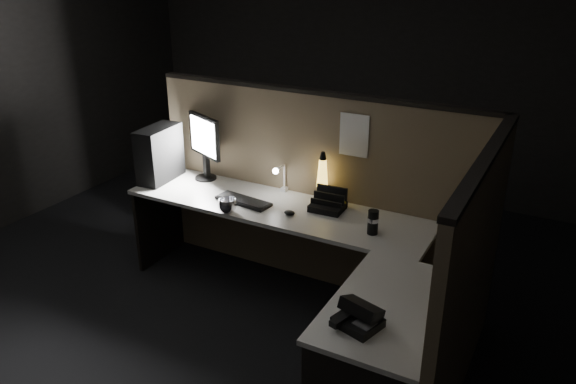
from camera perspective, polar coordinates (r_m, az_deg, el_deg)
The scene contains 17 objects.
floor at distance 3.96m, azimuth -3.66°, elevation -14.71°, with size 6.00×6.00×0.00m, color black.
room_shell at distance 3.23m, azimuth -4.38°, elevation 8.64°, with size 6.00×6.00×6.00m.
partition_back at distance 4.28m, azimuth 2.63°, elevation 0.08°, with size 2.66×0.06×1.50m, color brown.
partition_right at distance 3.22m, azimuth 17.84°, elevation -9.41°, with size 0.06×1.66×1.50m, color brown.
desk at distance 3.74m, azimuth 0.52°, elevation -6.40°, with size 2.60×1.60×0.73m.
pc_tower at distance 4.60m, azimuth -12.92°, elevation 3.81°, with size 0.19×0.42×0.44m, color black.
monitor at distance 4.53m, azimuth -8.48°, elevation 5.13°, with size 0.39×0.20×0.52m.
keyboard at distance 4.15m, azimuth -4.55°, elevation -0.91°, with size 0.43×0.14×0.02m, color black.
mouse at distance 3.94m, azimuth 0.15°, elevation -2.12°, with size 0.08×0.06×0.03m, color black.
clip_lamp at distance 4.23m, azimuth -0.82°, elevation 1.49°, with size 0.05×0.18×0.23m.
organizer at distance 4.02m, azimuth 4.11°, elevation -1.23°, with size 0.24×0.22×0.18m.
lava_lamp at distance 4.10m, azimuth 3.50°, elevation 1.09°, with size 0.10×0.10×0.39m.
travel_mug at distance 3.69m, azimuth 8.62°, elevation -3.05°, with size 0.07×0.07×0.17m, color black.
steel_mug at distance 3.98m, azimuth -6.16°, elevation -1.38°, with size 0.13×0.13×0.10m, color silver.
figurine at distance 4.05m, azimuth 5.67°, elevation -1.09°, with size 0.05×0.05×0.05m, color yellow.
pinned_paper at distance 3.96m, azimuth 6.72°, elevation 5.75°, with size 0.21×0.00×0.31m, color white.
desk_phone at distance 2.85m, azimuth 7.15°, elevation -12.42°, with size 0.25×0.25×0.13m.
Camera 1 is at (1.69, -2.63, 2.42)m, focal length 35.00 mm.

